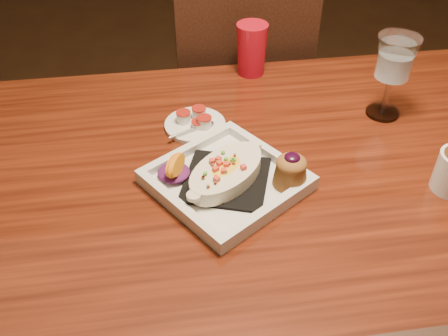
{
  "coord_description": "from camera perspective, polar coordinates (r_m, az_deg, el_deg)",
  "views": [
    {
      "loc": [
        -0.25,
        -0.76,
        1.41
      ],
      "look_at": [
        -0.14,
        -0.01,
        0.77
      ],
      "focal_mm": 40.0,
      "sensor_mm": 36.0,
      "label": 1
    }
  ],
  "objects": [
    {
      "name": "goblet",
      "position": [
        1.18,
        18.91,
        11.34
      ],
      "size": [
        0.09,
        0.09,
        0.2
      ],
      "color": "silver",
      "rests_on": "table"
    },
    {
      "name": "table",
      "position": [
        1.11,
        7.29,
        -3.73
      ],
      "size": [
        1.5,
        0.9,
        0.75
      ],
      "color": "maroon",
      "rests_on": "floor"
    },
    {
      "name": "saucer",
      "position": [
        1.14,
        -3.35,
        5.15
      ],
      "size": [
        0.14,
        0.14,
        0.09
      ],
      "color": "silver",
      "rests_on": "table"
    },
    {
      "name": "creamer_loose",
      "position": [
        1.13,
        -2.94,
        4.86
      ],
      "size": [
        0.03,
        0.03,
        0.03
      ],
      "color": "silver",
      "rests_on": "table"
    },
    {
      "name": "plate",
      "position": [
        0.97,
        1.09,
        -0.91
      ],
      "size": [
        0.36,
        0.36,
        0.08
      ],
      "rotation": [
        0.0,
        0.0,
        0.59
      ],
      "color": "silver",
      "rests_on": "table"
    },
    {
      "name": "red_tumbler",
      "position": [
        1.33,
        3.17,
        13.39
      ],
      "size": [
        0.08,
        0.08,
        0.14
      ],
      "primitive_type": "cone",
      "color": "#B70D1E",
      "rests_on": "table"
    },
    {
      "name": "chair_far",
      "position": [
        1.68,
        1.68,
        7.43
      ],
      "size": [
        0.42,
        0.42,
        0.93
      ],
      "rotation": [
        0.0,
        0.0,
        3.14
      ],
      "color": "black",
      "rests_on": "floor"
    }
  ]
}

